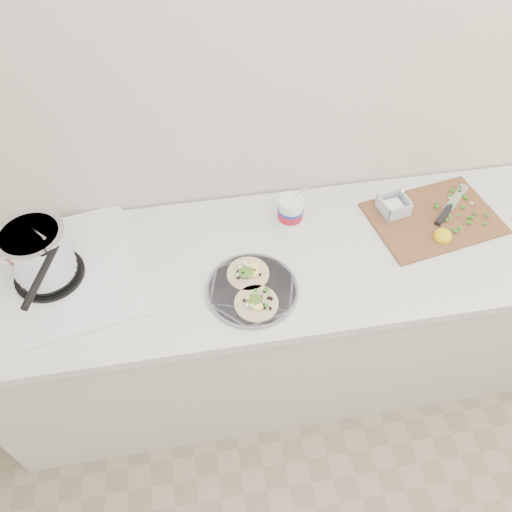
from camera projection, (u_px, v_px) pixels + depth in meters
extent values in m
cube|color=beige|center=(285.00, 108.00, 1.67)|extent=(3.50, 0.05, 2.60)
cube|color=silver|center=(290.00, 320.00, 2.16)|extent=(2.40, 0.62, 0.86)
cube|color=silver|center=(297.00, 258.00, 1.80)|extent=(2.44, 0.66, 0.04)
cube|color=silver|center=(51.00, 277.00, 1.71)|extent=(0.66, 0.63, 0.01)
cylinder|color=black|center=(50.00, 274.00, 1.70)|extent=(0.23, 0.23, 0.01)
torus|color=black|center=(48.00, 271.00, 1.69)|extent=(0.20, 0.20, 0.02)
cylinder|color=silver|center=(38.00, 252.00, 1.61)|extent=(0.20, 0.20, 0.18)
cylinder|color=slate|center=(252.00, 290.00, 1.68)|extent=(0.30, 0.30, 0.01)
cylinder|color=slate|center=(252.00, 289.00, 1.67)|extent=(0.31, 0.31, 0.00)
cylinder|color=white|center=(291.00, 211.00, 1.84)|extent=(0.09, 0.09, 0.11)
cylinder|color=#AA1225|center=(290.00, 212.00, 1.85)|extent=(0.10, 0.10, 0.04)
cylinder|color=#192D99|center=(291.00, 209.00, 1.84)|extent=(0.10, 0.10, 0.01)
cube|color=brown|center=(433.00, 218.00, 1.89)|extent=(0.52, 0.40, 0.01)
cube|color=white|center=(393.00, 207.00, 1.89)|extent=(0.07, 0.07, 0.03)
ellipsoid|color=yellow|center=(443.00, 235.00, 1.80)|extent=(0.07, 0.07, 0.06)
cube|color=silver|center=(457.00, 197.00, 1.95)|extent=(0.15, 0.14, 0.00)
cube|color=black|center=(443.00, 215.00, 1.88)|extent=(0.10, 0.09, 0.02)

